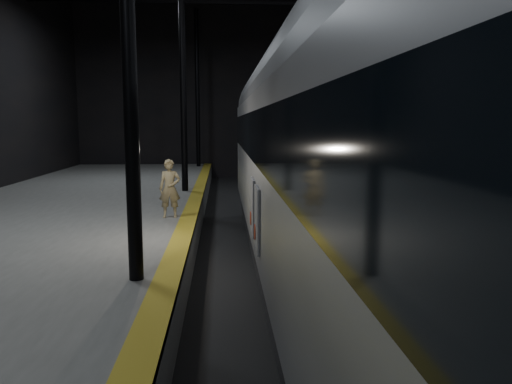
{
  "coord_description": "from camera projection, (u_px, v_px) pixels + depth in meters",
  "views": [
    {
      "loc": [
        -2.21,
        -12.9,
        3.82
      ],
      "look_at": [
        -1.34,
        0.2,
        2.0
      ],
      "focal_mm": 35.0,
      "sensor_mm": 36.0,
      "label": 1
    }
  ],
  "objects": [
    {
      "name": "tactile_strip",
      "position": [
        184.0,
        231.0,
        13.07
      ],
      "size": [
        0.5,
        43.8,
        0.01
      ],
      "primitive_type": "cube",
      "color": "olive",
      "rests_on": "platform_left"
    },
    {
      "name": "train",
      "position": [
        335.0,
        151.0,
        9.84
      ],
      "size": [
        3.27,
        21.89,
        5.85
      ],
      "color": "#989A9F",
      "rests_on": "ground"
    },
    {
      "name": "ground",
      "position": [
        306.0,
        266.0,
        13.42
      ],
      "size": [
        44.0,
        44.0,
        0.0
      ],
      "primitive_type": "plane",
      "color": "black",
      "rests_on": "ground"
    },
    {
      "name": "platform_left",
      "position": [
        18.0,
        253.0,
        12.86
      ],
      "size": [
        9.0,
        43.8,
        1.0
      ],
      "primitive_type": "cube",
      "color": "#585855",
      "rests_on": "ground"
    },
    {
      "name": "woman",
      "position": [
        170.0,
        189.0,
        14.9
      ],
      "size": [
        0.64,
        0.43,
        1.75
      ],
      "primitive_type": "imported",
      "rotation": [
        0.0,
        0.0,
        0.01
      ],
      "color": "#9C8A60",
      "rests_on": "platform_left"
    },
    {
      "name": "track",
      "position": [
        306.0,
        264.0,
        13.41
      ],
      "size": [
        2.4,
        43.0,
        0.24
      ],
      "color": "#3F3328",
      "rests_on": "ground"
    }
  ]
}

